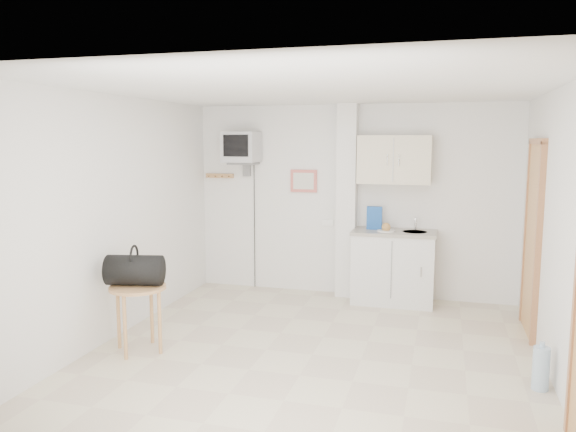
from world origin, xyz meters
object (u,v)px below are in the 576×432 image
(round_table, at_px, (138,296))
(water_bottle, at_px, (541,368))
(duffel_bag, at_px, (135,270))
(crt_television, at_px, (242,148))

(round_table, height_order, water_bottle, round_table)
(duffel_bag, relative_size, water_bottle, 1.43)
(water_bottle, bearing_deg, duffel_bag, -178.50)
(crt_television, bearing_deg, duffel_bag, -95.88)
(round_table, relative_size, water_bottle, 1.60)
(round_table, bearing_deg, crt_television, 85.19)
(round_table, distance_m, water_bottle, 3.65)
(crt_television, height_order, water_bottle, crt_television)
(duffel_bag, bearing_deg, crt_television, 72.08)
(duffel_bag, bearing_deg, round_table, -44.89)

